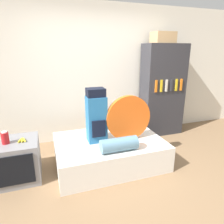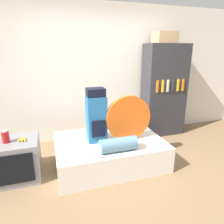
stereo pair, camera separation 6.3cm
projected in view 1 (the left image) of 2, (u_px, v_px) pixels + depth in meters
ground_plane at (123, 183)px, 2.73m from camera, size 16.00×16.00×0.00m
wall_back at (91, 74)px, 3.89m from camera, size 8.00×0.05×2.60m
bed at (109, 151)px, 3.19m from camera, size 1.64×1.16×0.40m
backpack at (96, 116)px, 2.99m from camera, size 0.28×0.27×0.82m
tent_bag at (128, 118)px, 3.04m from camera, size 0.70×0.08×0.70m
sleeping_roll at (119, 144)px, 2.76m from camera, size 0.52×0.20×0.20m
television at (16, 160)px, 2.76m from camera, size 0.63×0.59×0.56m
canister at (5, 138)px, 2.61m from camera, size 0.09×0.09×0.17m
banana_bunch at (22, 140)px, 2.70m from camera, size 0.12×0.16×0.03m
bookshelf at (162, 91)px, 4.18m from camera, size 0.87×0.44×1.87m
cardboard_box at (163, 38)px, 3.84m from camera, size 0.42×0.31×0.21m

